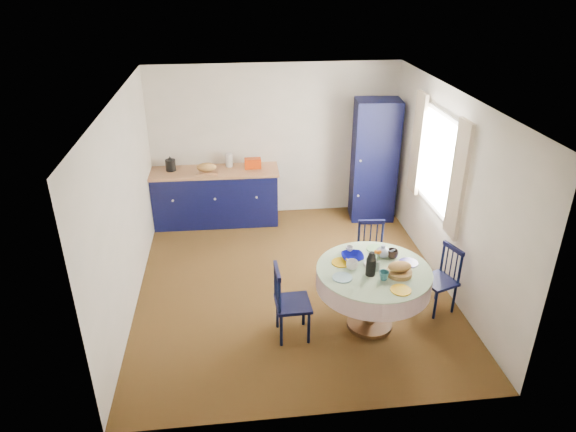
# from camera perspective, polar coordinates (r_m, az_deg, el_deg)

# --- Properties ---
(floor) EXTENTS (4.50, 4.50, 0.00)m
(floor) POSITION_cam_1_polar(r_m,az_deg,el_deg) (6.93, 0.42, -7.44)
(floor) COLOR black
(floor) RESTS_ON ground
(ceiling) EXTENTS (4.50, 4.50, 0.00)m
(ceiling) POSITION_cam_1_polar(r_m,az_deg,el_deg) (5.92, 0.50, 13.13)
(ceiling) COLOR white
(ceiling) RESTS_ON wall_back
(wall_back) EXTENTS (4.00, 0.02, 2.50)m
(wall_back) POSITION_cam_1_polar(r_m,az_deg,el_deg) (8.41, -1.46, 8.28)
(wall_back) COLOR beige
(wall_back) RESTS_ON floor
(wall_left) EXTENTS (0.02, 4.50, 2.50)m
(wall_left) POSITION_cam_1_polar(r_m,az_deg,el_deg) (6.41, -17.58, 1.08)
(wall_left) COLOR beige
(wall_left) RESTS_ON floor
(wall_right) EXTENTS (0.02, 4.50, 2.50)m
(wall_right) POSITION_cam_1_polar(r_m,az_deg,el_deg) (6.85, 17.32, 2.74)
(wall_right) COLOR beige
(wall_right) RESTS_ON floor
(window) EXTENTS (0.10, 1.74, 1.45)m
(window) POSITION_cam_1_polar(r_m,az_deg,el_deg) (6.99, 16.34, 5.77)
(window) COLOR white
(window) RESTS_ON wall_right
(kitchen_counter) EXTENTS (2.04, 0.67, 1.15)m
(kitchen_counter) POSITION_cam_1_polar(r_m,az_deg,el_deg) (8.40, -8.03, 2.27)
(kitchen_counter) COLOR black
(kitchen_counter) RESTS_ON floor
(pantry_cabinet) EXTENTS (0.74, 0.56, 1.98)m
(pantry_cabinet) POSITION_cam_1_polar(r_m,az_deg,el_deg) (8.41, 9.57, 6.05)
(pantry_cabinet) COLOR black
(pantry_cabinet) RESTS_ON floor
(dining_table) EXTENTS (1.29, 1.29, 1.06)m
(dining_table) POSITION_cam_1_polar(r_m,az_deg,el_deg) (5.90, 9.51, -6.87)
(dining_table) COLOR #4F3816
(dining_table) RESTS_ON floor
(chair_left) EXTENTS (0.40, 0.42, 0.91)m
(chair_left) POSITION_cam_1_polar(r_m,az_deg,el_deg) (5.79, 0.16, -9.54)
(chair_left) COLOR black
(chair_left) RESTS_ON floor
(chair_far) EXTENTS (0.42, 0.40, 0.85)m
(chair_far) POSITION_cam_1_polar(r_m,az_deg,el_deg) (6.83, 9.20, -4.09)
(chair_far) COLOR black
(chair_far) RESTS_ON floor
(chair_right) EXTENTS (0.46, 0.47, 0.84)m
(chair_right) POSITION_cam_1_polar(r_m,az_deg,el_deg) (6.51, 16.64, -6.67)
(chair_right) COLOR black
(chair_right) RESTS_ON floor
(mug_a) EXTENTS (0.13, 0.13, 0.10)m
(mug_a) POSITION_cam_1_polar(r_m,az_deg,el_deg) (5.78, 7.13, -5.41)
(mug_a) COLOR silver
(mug_a) RESTS_ON dining_table
(mug_b) EXTENTS (0.11, 0.11, 0.10)m
(mug_b) POSITION_cam_1_polar(r_m,az_deg,el_deg) (5.64, 10.61, -6.53)
(mug_b) COLOR #286269
(mug_b) RESTS_ON dining_table
(mug_c) EXTENTS (0.13, 0.13, 0.10)m
(mug_c) POSITION_cam_1_polar(r_m,az_deg,el_deg) (6.06, 11.54, -4.14)
(mug_c) COLOR black
(mug_c) RESTS_ON dining_table
(mug_d) EXTENTS (0.10, 0.10, 0.09)m
(mug_d) POSITION_cam_1_polar(r_m,az_deg,el_deg) (6.07, 6.83, -3.77)
(mug_d) COLOR silver
(mug_d) RESTS_ON dining_table
(cobalt_bowl) EXTENTS (0.26, 0.26, 0.06)m
(cobalt_bowl) POSITION_cam_1_polar(r_m,az_deg,el_deg) (5.96, 7.19, -4.56)
(cobalt_bowl) COLOR #05076E
(cobalt_bowl) RESTS_ON dining_table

